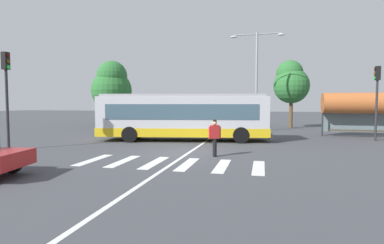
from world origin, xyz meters
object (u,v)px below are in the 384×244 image
at_px(city_transit_bus, 183,117).
at_px(parked_car_black, 190,119).
at_px(parked_car_champagne, 216,120).
at_px(pedestrian_crossing_street, 215,136).
at_px(parked_car_teal, 243,120).
at_px(background_tree_right, 291,82).
at_px(twin_arm_street_lamp, 257,70).
at_px(bus_stop_shelter, 357,104).
at_px(traffic_light_near_corner, 7,85).
at_px(background_tree_left, 112,86).
at_px(traffic_light_far_corner, 377,91).

bearing_deg(city_transit_bus, parked_car_black, 101.62).
height_order(city_transit_bus, parked_car_black, city_transit_bus).
bearing_deg(parked_car_champagne, pedestrian_crossing_street, -81.53).
relative_size(parked_car_teal, background_tree_right, 0.68).
xyz_separation_m(pedestrian_crossing_street, twin_arm_street_lamp, (1.56, 13.34, 4.34)).
distance_m(parked_car_champagne, bus_stop_shelter, 13.53).
relative_size(parked_car_teal, traffic_light_near_corner, 0.90).
relative_size(city_transit_bus, twin_arm_street_lamp, 1.33).
height_order(parked_car_black, parked_car_teal, same).
relative_size(pedestrian_crossing_street, background_tree_right, 0.25).
bearing_deg(parked_car_champagne, twin_arm_street_lamp, -45.93).
relative_size(pedestrian_crossing_street, parked_car_black, 0.37).
height_order(parked_car_black, twin_arm_street_lamp, twin_arm_street_lamp).
relative_size(pedestrian_crossing_street, parked_car_champagne, 0.37).
height_order(city_transit_bus, bus_stop_shelter, bus_stop_shelter).
bearing_deg(parked_car_champagne, bus_stop_shelter, -31.28).
height_order(parked_car_champagne, bus_stop_shelter, bus_stop_shelter).
bearing_deg(parked_car_champagne, parked_car_black, -172.60).
height_order(background_tree_left, background_tree_right, background_tree_left).
bearing_deg(parked_car_champagne, traffic_light_near_corner, -114.45).
bearing_deg(background_tree_right, parked_car_teal, -170.81).
xyz_separation_m(parked_car_teal, twin_arm_street_lamp, (1.41, -4.08, 4.54)).
relative_size(city_transit_bus, background_tree_right, 1.68).
bearing_deg(background_tree_right, background_tree_left, -174.41).
bearing_deg(twin_arm_street_lamp, bus_stop_shelter, -19.91).
distance_m(parked_car_black, twin_arm_street_lamp, 9.21).
xyz_separation_m(city_transit_bus, background_tree_right, (7.81, 12.62, 2.98)).
xyz_separation_m(pedestrian_crossing_street, background_tree_left, (-13.83, 16.35, 3.36)).
height_order(traffic_light_far_corner, twin_arm_street_lamp, twin_arm_street_lamp).
xyz_separation_m(parked_car_teal, background_tree_right, (4.68, 0.76, 3.80)).
height_order(parked_car_black, background_tree_left, background_tree_left).
bearing_deg(city_transit_bus, bus_stop_shelter, 23.52).
bearing_deg(parked_car_teal, parked_car_champagne, 174.78).
bearing_deg(bus_stop_shelter, parked_car_champagne, 148.72).
distance_m(city_transit_bus, twin_arm_street_lamp, 9.75).
bearing_deg(parked_car_teal, parked_car_black, -178.93).
bearing_deg(traffic_light_near_corner, twin_arm_street_lamp, 47.99).
distance_m(bus_stop_shelter, background_tree_right, 8.75).
distance_m(background_tree_left, background_tree_right, 18.76).
xyz_separation_m(city_transit_bus, traffic_light_far_corner, (12.34, 2.74, 1.67)).
bearing_deg(pedestrian_crossing_street, background_tree_right, 75.10).
distance_m(parked_car_black, traffic_light_near_corner, 18.83).
distance_m(city_transit_bus, parked_car_black, 12.03).
xyz_separation_m(background_tree_left, background_tree_right, (18.66, 1.83, 0.24)).
bearing_deg(parked_car_teal, traffic_light_near_corner, -121.67).
height_order(parked_car_teal, traffic_light_near_corner, traffic_light_near_corner).
relative_size(traffic_light_far_corner, background_tree_left, 0.69).
bearing_deg(traffic_light_far_corner, pedestrian_crossing_street, -138.46).
bearing_deg(bus_stop_shelter, pedestrian_crossing_street, -129.58).
height_order(parked_car_champagne, background_tree_left, background_tree_left).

